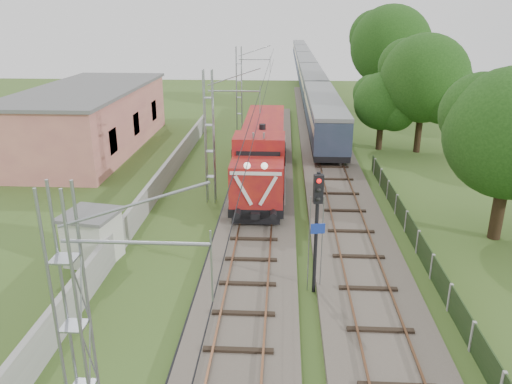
# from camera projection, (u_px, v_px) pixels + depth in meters

# --- Properties ---
(ground) EXTENTS (140.00, 140.00, 0.00)m
(ground) POSITION_uv_depth(u_px,v_px,m) (245.00, 311.00, 19.61)
(ground) COLOR #405821
(ground) RESTS_ON ground
(track_main) EXTENTS (4.20, 70.00, 0.45)m
(track_main) POSITION_uv_depth(u_px,v_px,m) (255.00, 233.00, 26.12)
(track_main) COLOR #6B6054
(track_main) RESTS_ON ground
(track_side) EXTENTS (4.20, 80.00, 0.45)m
(track_side) POSITION_uv_depth(u_px,v_px,m) (330.00, 163.00, 38.06)
(track_side) COLOR #6B6054
(track_side) RESTS_ON ground
(catenary) EXTENTS (3.31, 70.00, 8.00)m
(catenary) POSITION_uv_depth(u_px,v_px,m) (210.00, 137.00, 29.65)
(catenary) COLOR gray
(catenary) RESTS_ON ground
(boundary_wall) EXTENTS (0.25, 40.00, 1.50)m
(boundary_wall) POSITION_uv_depth(u_px,v_px,m) (155.00, 189.00, 30.96)
(boundary_wall) COLOR #9E9E99
(boundary_wall) RESTS_ON ground
(station_building) EXTENTS (8.40, 20.40, 5.22)m
(station_building) POSITION_uv_depth(u_px,v_px,m) (89.00, 118.00, 42.03)
(station_building) COLOR tan
(station_building) RESTS_ON ground
(fence) EXTENTS (0.12, 32.00, 1.20)m
(fence) POSITION_uv_depth(u_px,v_px,m) (432.00, 267.00, 21.80)
(fence) COLOR black
(fence) RESTS_ON ground
(locomotive) EXTENTS (2.97, 16.95, 4.30)m
(locomotive) POSITION_uv_depth(u_px,v_px,m) (263.00, 151.00, 33.75)
(locomotive) COLOR black
(locomotive) RESTS_ON ground
(coach_rake) EXTENTS (2.82, 105.42, 3.26)m
(coach_rake) POSITION_uv_depth(u_px,v_px,m) (306.00, 66.00, 85.46)
(coach_rake) COLOR black
(coach_rake) RESTS_ON ground
(signal_post) EXTENTS (0.58, 0.45, 5.28)m
(signal_post) POSITION_uv_depth(u_px,v_px,m) (317.00, 213.00, 19.67)
(signal_post) COLOR black
(signal_post) RESTS_ON ground
(relay_hut) EXTENTS (2.75, 2.75, 2.45)m
(relay_hut) POSITION_uv_depth(u_px,v_px,m) (93.00, 237.00, 23.18)
(relay_hut) COLOR silver
(relay_hut) RESTS_ON ground
(tree_b) EXTENTS (7.41, 7.05, 9.60)m
(tree_b) POSITION_uv_depth(u_px,v_px,m) (426.00, 79.00, 39.83)
(tree_b) COLOR #372916
(tree_b) RESTS_ON ground
(tree_c) EXTENTS (5.00, 4.76, 6.49)m
(tree_c) POSITION_uv_depth(u_px,v_px,m) (383.00, 102.00, 41.31)
(tree_c) COLOR #372916
(tree_c) RESTS_ON ground
(tree_d) EXTENTS (9.21, 8.77, 11.93)m
(tree_d) POSITION_uv_depth(u_px,v_px,m) (391.00, 47.00, 54.72)
(tree_d) COLOR #372916
(tree_d) RESTS_ON ground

